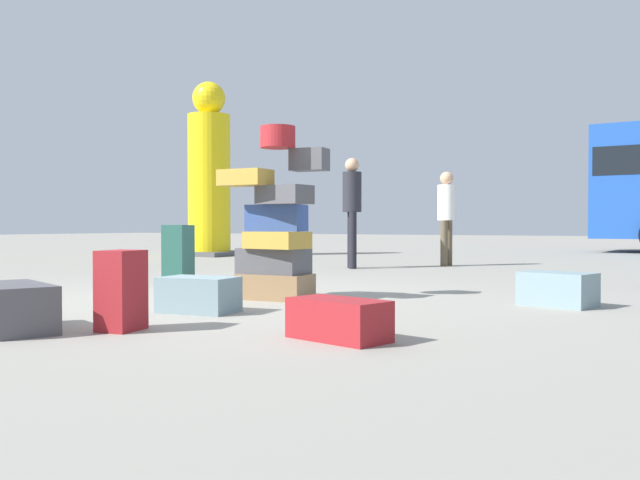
{
  "coord_description": "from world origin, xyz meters",
  "views": [
    {
      "loc": [
        3.91,
        -5.13,
        0.68
      ],
      "look_at": [
        0.45,
        0.99,
        0.53
      ],
      "focal_mm": 38.39,
      "sensor_mm": 36.0,
      "label": 1
    }
  ],
  "objects_px": {
    "person_passerby_in_red": "(447,210)",
    "yellow_dummy_statue": "(209,179)",
    "suitcase_teal_foreground_far": "(178,255)",
    "suitcase_maroon_white_trunk": "(121,290)",
    "suitcase_charcoal_upright_blue": "(14,308)",
    "suitcase_maroon_behind_tower": "(339,319)",
    "person_tourist_with_camera": "(352,202)",
    "suitcase_tower": "(276,231)",
    "suitcase_slate_foreground_near": "(199,295)",
    "suitcase_slate_left_side": "(557,289)"
  },
  "relations": [
    {
      "from": "suitcase_maroon_behind_tower",
      "to": "suitcase_charcoal_upright_blue",
      "type": "relative_size",
      "value": 0.82
    },
    {
      "from": "suitcase_tower",
      "to": "person_tourist_with_camera",
      "type": "distance_m",
      "value": 4.58
    },
    {
      "from": "person_passerby_in_red",
      "to": "yellow_dummy_statue",
      "type": "xyz_separation_m",
      "value": [
        -5.89,
        1.1,
        0.78
      ]
    },
    {
      "from": "suitcase_tower",
      "to": "suitcase_teal_foreground_far",
      "type": "xyz_separation_m",
      "value": [
        -1.82,
        0.73,
        -0.29
      ]
    },
    {
      "from": "person_passerby_in_red",
      "to": "suitcase_slate_foreground_near",
      "type": "bearing_deg",
      "value": 4.03
    },
    {
      "from": "suitcase_tower",
      "to": "person_passerby_in_red",
      "type": "height_order",
      "value": "suitcase_tower"
    },
    {
      "from": "suitcase_maroon_behind_tower",
      "to": "suitcase_teal_foreground_far",
      "type": "bearing_deg",
      "value": 158.87
    },
    {
      "from": "suitcase_teal_foreground_far",
      "to": "yellow_dummy_statue",
      "type": "distance_m",
      "value": 7.59
    },
    {
      "from": "suitcase_tower",
      "to": "suitcase_teal_foreground_far",
      "type": "relative_size",
      "value": 2.33
    },
    {
      "from": "suitcase_slate_foreground_near",
      "to": "suitcase_maroon_behind_tower",
      "type": "relative_size",
      "value": 0.96
    },
    {
      "from": "suitcase_maroon_behind_tower",
      "to": "person_passerby_in_red",
      "type": "relative_size",
      "value": 0.38
    },
    {
      "from": "suitcase_teal_foreground_far",
      "to": "suitcase_maroon_white_trunk",
      "type": "relative_size",
      "value": 1.32
    },
    {
      "from": "suitcase_teal_foreground_far",
      "to": "person_tourist_with_camera",
      "type": "relative_size",
      "value": 0.39
    },
    {
      "from": "suitcase_maroon_white_trunk",
      "to": "suitcase_charcoal_upright_blue",
      "type": "relative_size",
      "value": 0.7
    },
    {
      "from": "person_passerby_in_red",
      "to": "yellow_dummy_statue",
      "type": "relative_size",
      "value": 0.41
    },
    {
      "from": "suitcase_charcoal_upright_blue",
      "to": "yellow_dummy_statue",
      "type": "height_order",
      "value": "yellow_dummy_statue"
    },
    {
      "from": "suitcase_slate_left_side",
      "to": "yellow_dummy_statue",
      "type": "bearing_deg",
      "value": 161.69
    },
    {
      "from": "suitcase_teal_foreground_far",
      "to": "person_passerby_in_red",
      "type": "xyz_separation_m",
      "value": [
        1.51,
        4.94,
        0.59
      ]
    },
    {
      "from": "suitcase_teal_foreground_far",
      "to": "suitcase_charcoal_upright_blue",
      "type": "bearing_deg",
      "value": -86.29
    },
    {
      "from": "suitcase_slate_foreground_near",
      "to": "person_tourist_with_camera",
      "type": "bearing_deg",
      "value": 98.19
    },
    {
      "from": "suitcase_slate_foreground_near",
      "to": "suitcase_maroon_behind_tower",
      "type": "bearing_deg",
      "value": -27.32
    },
    {
      "from": "suitcase_slate_left_side",
      "to": "person_passerby_in_red",
      "type": "bearing_deg",
      "value": 135.36
    },
    {
      "from": "person_tourist_with_camera",
      "to": "yellow_dummy_statue",
      "type": "xyz_separation_m",
      "value": [
        -4.8,
        2.44,
        0.67
      ]
    },
    {
      "from": "suitcase_maroon_behind_tower",
      "to": "suitcase_maroon_white_trunk",
      "type": "relative_size",
      "value": 1.16
    },
    {
      "from": "suitcase_teal_foreground_far",
      "to": "person_tourist_with_camera",
      "type": "height_order",
      "value": "person_tourist_with_camera"
    },
    {
      "from": "suitcase_slate_left_side",
      "to": "person_passerby_in_red",
      "type": "height_order",
      "value": "person_passerby_in_red"
    },
    {
      "from": "yellow_dummy_statue",
      "to": "suitcase_slate_foreground_near",
      "type": "bearing_deg",
      "value": -51.79
    },
    {
      "from": "suitcase_slate_left_side",
      "to": "person_passerby_in_red",
      "type": "distance_m",
      "value": 5.71
    },
    {
      "from": "suitcase_teal_foreground_far",
      "to": "suitcase_charcoal_upright_blue",
      "type": "height_order",
      "value": "suitcase_teal_foreground_far"
    },
    {
      "from": "suitcase_maroon_white_trunk",
      "to": "yellow_dummy_statue",
      "type": "relative_size",
      "value": 0.13
    },
    {
      "from": "suitcase_tower",
      "to": "suitcase_slate_foreground_near",
      "type": "xyz_separation_m",
      "value": [
        -0.0,
        -1.11,
        -0.49
      ]
    },
    {
      "from": "suitcase_teal_foreground_far",
      "to": "person_passerby_in_red",
      "type": "distance_m",
      "value": 5.2
    },
    {
      "from": "suitcase_maroon_white_trunk",
      "to": "person_tourist_with_camera",
      "type": "relative_size",
      "value": 0.3
    },
    {
      "from": "suitcase_maroon_behind_tower",
      "to": "yellow_dummy_statue",
      "type": "relative_size",
      "value": 0.16
    },
    {
      "from": "suitcase_maroon_behind_tower",
      "to": "suitcase_maroon_white_trunk",
      "type": "xyz_separation_m",
      "value": [
        -1.4,
        -0.38,
        0.14
      ]
    },
    {
      "from": "yellow_dummy_statue",
      "to": "suitcase_maroon_behind_tower",
      "type": "bearing_deg",
      "value": -47.52
    },
    {
      "from": "person_tourist_with_camera",
      "to": "suitcase_slate_foreground_near",
      "type": "bearing_deg",
      "value": -19.3
    },
    {
      "from": "suitcase_teal_foreground_far",
      "to": "suitcase_maroon_white_trunk",
      "type": "bearing_deg",
      "value": -75.0
    },
    {
      "from": "person_passerby_in_red",
      "to": "yellow_dummy_statue",
      "type": "bearing_deg",
      "value": -99.17
    },
    {
      "from": "suitcase_teal_foreground_far",
      "to": "suitcase_slate_foreground_near",
      "type": "xyz_separation_m",
      "value": [
        1.82,
        -1.85,
        -0.2
      ]
    },
    {
      "from": "suitcase_maroon_white_trunk",
      "to": "suitcase_charcoal_upright_blue",
      "type": "bearing_deg",
      "value": -157.12
    },
    {
      "from": "suitcase_charcoal_upright_blue",
      "to": "person_passerby_in_red",
      "type": "bearing_deg",
      "value": 111.19
    },
    {
      "from": "suitcase_maroon_white_trunk",
      "to": "suitcase_teal_foreground_far",
      "type": "bearing_deg",
      "value": 116.06
    },
    {
      "from": "suitcase_charcoal_upright_blue",
      "to": "suitcase_teal_foreground_far",
      "type": "bearing_deg",
      "value": 135.76
    },
    {
      "from": "suitcase_maroon_behind_tower",
      "to": "suitcase_charcoal_upright_blue",
      "type": "bearing_deg",
      "value": -144.83
    },
    {
      "from": "suitcase_charcoal_upright_blue",
      "to": "yellow_dummy_statue",
      "type": "xyz_separation_m",
      "value": [
        -5.8,
        9.22,
        1.56
      ]
    },
    {
      "from": "suitcase_tower",
      "to": "suitcase_maroon_behind_tower",
      "type": "relative_size",
      "value": 2.63
    },
    {
      "from": "suitcase_slate_left_side",
      "to": "suitcase_slate_foreground_near",
      "type": "distance_m",
      "value": 2.99
    },
    {
      "from": "suitcase_slate_foreground_near",
      "to": "suitcase_charcoal_upright_blue",
      "type": "xyz_separation_m",
      "value": [
        -0.41,
        -1.34,
        0.01
      ]
    },
    {
      "from": "suitcase_maroon_behind_tower",
      "to": "yellow_dummy_statue",
      "type": "distance_m",
      "value": 11.62
    }
  ]
}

